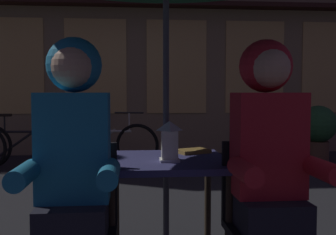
# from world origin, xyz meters

# --- Properties ---
(cafe_table) EXTENTS (0.72, 0.72, 0.74)m
(cafe_table) POSITION_xyz_m (0.00, 0.00, 0.64)
(cafe_table) COLOR navy
(cafe_table) RESTS_ON ground_plane
(lantern) EXTENTS (0.11, 0.11, 0.23)m
(lantern) POSITION_xyz_m (0.01, -0.10, 0.86)
(lantern) COLOR white
(lantern) RESTS_ON cafe_table
(chair_left) EXTENTS (0.40, 0.40, 0.87)m
(chair_left) POSITION_xyz_m (-0.48, -0.37, 0.49)
(chair_left) COLOR black
(chair_left) RESTS_ON ground_plane
(chair_right) EXTENTS (0.40, 0.40, 0.87)m
(chair_right) POSITION_xyz_m (0.48, -0.37, 0.49)
(chair_right) COLOR black
(chair_right) RESTS_ON ground_plane
(person_left_hooded) EXTENTS (0.45, 0.56, 1.40)m
(person_left_hooded) POSITION_xyz_m (-0.48, -0.43, 0.85)
(person_left_hooded) COLOR black
(person_left_hooded) RESTS_ON ground_plane
(person_right_hooded) EXTENTS (0.45, 0.56, 1.40)m
(person_right_hooded) POSITION_xyz_m (0.48, -0.43, 0.85)
(person_right_hooded) COLOR black
(person_right_hooded) RESTS_ON ground_plane
(bicycle_second) EXTENTS (1.68, 0.09, 0.84)m
(bicycle_second) POSITION_xyz_m (-1.81, 3.84, 0.35)
(bicycle_second) COLOR black
(bicycle_second) RESTS_ON ground_plane
(bicycle_third) EXTENTS (1.66, 0.36, 0.84)m
(bicycle_third) POSITION_xyz_m (-0.63, 3.86, 0.35)
(bicycle_third) COLOR black
(bicycle_third) RESTS_ON ground_plane
(book) EXTENTS (0.24, 0.21, 0.02)m
(book) POSITION_xyz_m (0.19, 0.21, 0.75)
(book) COLOR olive
(book) RESTS_ON cafe_table
(potted_plant) EXTENTS (0.60, 0.60, 0.92)m
(potted_plant) POSITION_xyz_m (2.80, 3.95, 0.54)
(potted_plant) COLOR brown
(potted_plant) RESTS_ON ground_plane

